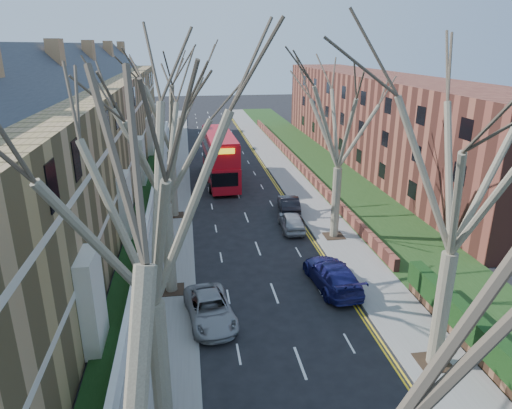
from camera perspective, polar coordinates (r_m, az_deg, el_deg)
name	(u,v)px	position (r m, az deg, el deg)	size (l,w,h in m)	color
pavement_left	(174,179)	(47.93, -10.25, 3.19)	(3.00, 102.00, 0.12)	slate
pavement_right	(287,174)	(49.02, 3.93, 3.82)	(3.00, 102.00, 0.12)	slate
terrace_left	(72,145)	(39.91, -22.04, 6.93)	(9.70, 78.00, 13.60)	olive
flats_right	(378,120)	(55.24, 15.00, 10.22)	(13.97, 54.00, 10.00)	brown
front_wall_left	(152,199)	(40.22, -12.85, 0.69)	(0.30, 78.00, 1.00)	white
grass_verge_right	(328,172)	(50.14, 8.97, 4.09)	(6.00, 102.00, 0.06)	#1B3714
tree_left_mid	(144,177)	(13.62, -13.81, 3.32)	(10.50, 10.50, 14.71)	#695C4B
tree_left_far	(160,129)	(23.43, -11.86, 9.28)	(10.15, 10.15, 14.22)	#695C4B
tree_left_dist	(167,96)	(35.27, -11.01, 13.15)	(10.50, 10.50, 14.71)	#695C4B
tree_right_mid	(467,149)	(18.50, 24.83, 6.26)	(10.50, 10.50, 14.71)	#695C4B
tree_right_far	(342,108)	(31.02, 10.65, 11.76)	(10.15, 10.15, 14.22)	#695C4B
double_decker_bus	(220,159)	(46.00, -4.55, 5.75)	(3.20, 11.65, 4.82)	#AD0C17
car_left_far	(210,309)	(23.55, -5.75, -12.89)	(2.17, 4.71, 1.31)	gray
car_right_near	(332,274)	(26.71, 9.52, -8.61)	(2.16, 5.30, 1.54)	navy
car_right_mid	(292,221)	(34.26, 4.46, -2.06)	(1.64, 4.08, 1.39)	#93959B
car_right_far	(289,204)	(37.67, 4.11, 0.02)	(1.52, 4.36, 1.44)	black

